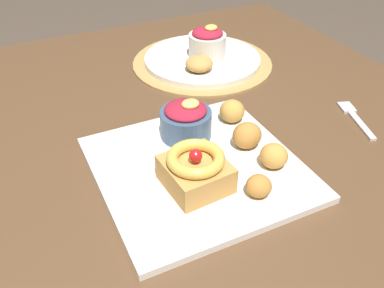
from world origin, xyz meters
The scene contains 13 objects.
dining_table centered at (0.00, 0.00, 0.64)m, with size 1.26×1.01×0.73m.
woven_placemat centered at (0.26, 0.20, 0.73)m, with size 0.32×0.32×0.01m, color #AD894C.
front_plate centered at (0.08, -0.14, 0.74)m, with size 0.30×0.30×0.01m, color white.
cake_slice centered at (0.06, -0.18, 0.77)m, with size 0.09×0.10×0.06m.
berry_ramekin centered at (0.10, -0.06, 0.77)m, with size 0.09×0.09×0.07m.
fritter_front centered at (0.18, -0.19, 0.76)m, with size 0.04×0.04×0.04m, color gold.
fritter_middle centered at (0.13, -0.23, 0.76)m, with size 0.04×0.04×0.03m, color #BC7F38.
fritter_back centered at (0.19, -0.05, 0.76)m, with size 0.04×0.04×0.04m, color gold.
fritter_extra centered at (0.17, -0.13, 0.76)m, with size 0.05×0.04×0.04m, color #BC7F38.
back_plate centered at (0.26, 0.20, 0.74)m, with size 0.27×0.27×0.01m, color white.
back_ramekin centered at (0.27, 0.20, 0.78)m, with size 0.08×0.08×0.07m.
back_pastry centered at (0.22, 0.14, 0.76)m, with size 0.06×0.06×0.03m, color #C68E47.
fork centered at (0.41, -0.13, 0.73)m, with size 0.06×0.12×0.00m.
Camera 1 is at (-0.15, -0.59, 1.16)m, focal length 39.38 mm.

